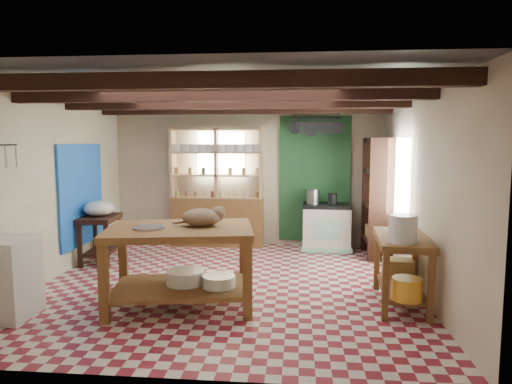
# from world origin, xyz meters

# --- Properties ---
(floor) EXTENTS (5.00, 5.00, 0.02)m
(floor) POSITION_xyz_m (0.00, 0.00, -0.01)
(floor) COLOR maroon
(floor) RESTS_ON ground
(ceiling) EXTENTS (5.00, 5.00, 0.02)m
(ceiling) POSITION_xyz_m (0.00, 0.00, 2.60)
(ceiling) COLOR #414146
(ceiling) RESTS_ON wall_back
(wall_back) EXTENTS (5.00, 0.04, 2.60)m
(wall_back) POSITION_xyz_m (0.00, 2.50, 1.30)
(wall_back) COLOR beige
(wall_back) RESTS_ON floor
(wall_front) EXTENTS (5.00, 0.04, 2.60)m
(wall_front) POSITION_xyz_m (0.00, -2.50, 1.30)
(wall_front) COLOR beige
(wall_front) RESTS_ON floor
(wall_left) EXTENTS (0.04, 5.00, 2.60)m
(wall_left) POSITION_xyz_m (-2.50, 0.00, 1.30)
(wall_left) COLOR beige
(wall_left) RESTS_ON floor
(wall_right) EXTENTS (0.04, 5.00, 2.60)m
(wall_right) POSITION_xyz_m (2.50, 0.00, 1.30)
(wall_right) COLOR beige
(wall_right) RESTS_ON floor
(ceiling_beams) EXTENTS (5.00, 3.80, 0.15)m
(ceiling_beams) POSITION_xyz_m (0.00, 0.00, 2.48)
(ceiling_beams) COLOR black
(ceiling_beams) RESTS_ON ceiling
(blue_wall_patch) EXTENTS (0.04, 1.40, 1.60)m
(blue_wall_patch) POSITION_xyz_m (-2.47, 0.90, 1.10)
(blue_wall_patch) COLOR blue
(blue_wall_patch) RESTS_ON wall_left
(green_wall_patch) EXTENTS (1.30, 0.04, 2.30)m
(green_wall_patch) POSITION_xyz_m (1.25, 2.47, 1.25)
(green_wall_patch) COLOR #1C4724
(green_wall_patch) RESTS_ON wall_back
(window_back) EXTENTS (0.90, 0.02, 0.80)m
(window_back) POSITION_xyz_m (-0.50, 2.48, 1.70)
(window_back) COLOR silver
(window_back) RESTS_ON wall_back
(window_right) EXTENTS (0.02, 1.30, 1.20)m
(window_right) POSITION_xyz_m (2.48, 1.00, 1.40)
(window_right) COLOR silver
(window_right) RESTS_ON wall_right
(pot_rack) EXTENTS (0.86, 0.12, 0.36)m
(pot_rack) POSITION_xyz_m (1.25, 2.05, 2.18)
(pot_rack) COLOR black
(pot_rack) RESTS_ON ceiling
(shelving_unit) EXTENTS (1.70, 0.34, 2.20)m
(shelving_unit) POSITION_xyz_m (-0.55, 2.31, 1.10)
(shelving_unit) COLOR tan
(shelving_unit) RESTS_ON floor
(tall_rack) EXTENTS (0.40, 0.86, 2.00)m
(tall_rack) POSITION_xyz_m (2.28, 1.80, 1.00)
(tall_rack) COLOR black
(tall_rack) RESTS_ON floor
(work_table) EXTENTS (1.83, 1.38, 0.95)m
(work_table) POSITION_xyz_m (-0.42, -0.85, 0.47)
(work_table) COLOR brown
(work_table) RESTS_ON floor
(stove) EXTENTS (0.87, 0.60, 0.83)m
(stove) POSITION_xyz_m (1.46, 2.15, 0.41)
(stove) COLOR beige
(stove) RESTS_ON floor
(prep_table) EXTENTS (0.57, 0.79, 0.76)m
(prep_table) POSITION_xyz_m (-2.20, 0.93, 0.38)
(prep_table) COLOR black
(prep_table) RESTS_ON floor
(white_cabinet) EXTENTS (0.50, 0.59, 0.88)m
(white_cabinet) POSITION_xyz_m (-2.22, -1.37, 0.44)
(white_cabinet) COLOR silver
(white_cabinet) RESTS_ON floor
(right_counter) EXTENTS (0.67, 1.20, 0.83)m
(right_counter) POSITION_xyz_m (2.18, -0.57, 0.42)
(right_counter) COLOR brown
(right_counter) RESTS_ON floor
(cat) EXTENTS (0.55, 0.49, 0.21)m
(cat) POSITION_xyz_m (-0.18, -0.75, 1.05)
(cat) COLOR #8C6C51
(cat) RESTS_ON work_table
(steel_tray) EXTENTS (0.41, 0.41, 0.02)m
(steel_tray) POSITION_xyz_m (-0.76, -0.95, 0.96)
(steel_tray) COLOR #929298
(steel_tray) RESTS_ON work_table
(basin_large) EXTENTS (0.53, 0.53, 0.16)m
(basin_large) POSITION_xyz_m (-0.38, -0.79, 0.33)
(basin_large) COLOR silver
(basin_large) RESTS_ON work_table
(basin_small) EXTENTS (0.44, 0.44, 0.13)m
(basin_small) POSITION_xyz_m (0.04, -0.87, 0.32)
(basin_small) COLOR silver
(basin_small) RESTS_ON work_table
(kettle_left) EXTENTS (0.23, 0.23, 0.26)m
(kettle_left) POSITION_xyz_m (1.21, 2.16, 0.96)
(kettle_left) COLOR #929298
(kettle_left) RESTS_ON stove
(kettle_right) EXTENTS (0.16, 0.16, 0.19)m
(kettle_right) POSITION_xyz_m (1.56, 2.15, 0.93)
(kettle_right) COLOR black
(kettle_right) RESTS_ON stove
(enamel_bowl) EXTENTS (0.51, 0.51, 0.24)m
(enamel_bowl) POSITION_xyz_m (-2.20, 0.93, 0.88)
(enamel_bowl) COLOR silver
(enamel_bowl) RESTS_ON prep_table
(white_bucket) EXTENTS (0.33, 0.33, 0.31)m
(white_bucket) POSITION_xyz_m (2.10, -0.92, 0.99)
(white_bucket) COLOR silver
(white_bucket) RESTS_ON right_counter
(wicker_basket) EXTENTS (0.38, 0.32, 0.25)m
(wicker_basket) POSITION_xyz_m (2.20, -0.27, 0.35)
(wicker_basket) COLOR olive
(wicker_basket) RESTS_ON right_counter
(yellow_tub) EXTENTS (0.35, 0.35, 0.24)m
(yellow_tub) POSITION_xyz_m (2.14, -1.02, 0.34)
(yellow_tub) COLOR orange
(yellow_tub) RESTS_ON right_counter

